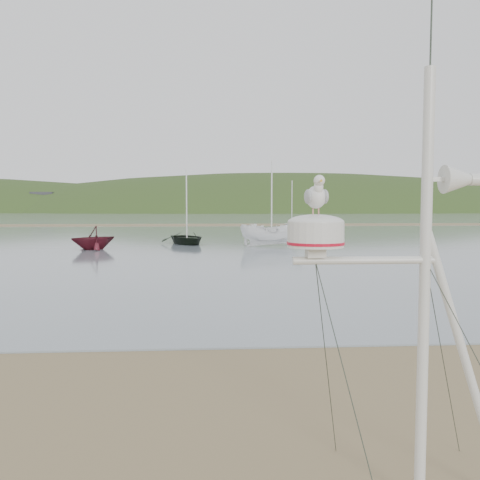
{
  "coord_description": "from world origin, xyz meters",
  "views": [
    {
      "loc": [
        1.52,
        -6.76,
        3.13
      ],
      "look_at": [
        2.03,
        1.0,
        2.58
      ],
      "focal_mm": 38.0,
      "sensor_mm": 36.0,
      "label": 1
    }
  ],
  "objects": [
    {
      "name": "sandbar",
      "position": [
        0.0,
        70.0,
        0.07
      ],
      "size": [
        560.0,
        7.0,
        0.07
      ],
      "primitive_type": "cube",
      "color": "olive",
      "rests_on": "water"
    },
    {
      "name": "boat_dark",
      "position": [
        -0.04,
        33.02,
        2.28
      ],
      "size": [
        3.32,
        2.06,
        4.48
      ],
      "primitive_type": "imported",
      "rotation": [
        0.0,
        0.0,
        0.38
      ],
      "color": "black",
      "rests_on": "water"
    },
    {
      "name": "water",
      "position": [
        0.0,
        132.0,
        0.02
      ],
      "size": [
        560.0,
        256.0,
        0.04
      ],
      "primitive_type": "cube",
      "color": "gray",
      "rests_on": "ground"
    },
    {
      "name": "sailboat_blue_far",
      "position": [
        10.32,
        46.94,
        0.3
      ],
      "size": [
        1.57,
        6.08,
        6.05
      ],
      "color": "#142249",
      "rests_on": "ground"
    },
    {
      "name": "boat_red",
      "position": [
        -6.28,
        28.61,
        1.59
      ],
      "size": [
        2.9,
        3.12,
        3.1
      ],
      "primitive_type": "imported",
      "rotation": [
        0.0,
        0.0,
        -0.93
      ],
      "color": "#4F121C",
      "rests_on": "water"
    },
    {
      "name": "boat_white",
      "position": [
        6.32,
        30.6,
        2.39
      ],
      "size": [
        1.91,
        1.86,
        4.71
      ],
      "primitive_type": "imported",
      "rotation": [
        0.0,
        0.0,
        1.62
      ],
      "color": "white",
      "rests_on": "water"
    },
    {
      "name": "mast_rig",
      "position": [
        3.64,
        -1.88,
        1.31
      ],
      "size": [
        2.41,
        2.57,
        5.44
      ],
      "color": "silver",
      "rests_on": "ground"
    },
    {
      "name": "hill_ridge",
      "position": [
        18.52,
        235.0,
        -19.7
      ],
      "size": [
        620.0,
        180.0,
        80.0
      ],
      "color": "#273C18",
      "rests_on": "ground"
    },
    {
      "name": "far_cottages",
      "position": [
        3.0,
        196.0,
        4.0
      ],
      "size": [
        294.4,
        6.3,
        8.0
      ],
      "color": "beige",
      "rests_on": "ground"
    },
    {
      "name": "ground",
      "position": [
        0.0,
        0.0,
        0.0
      ],
      "size": [
        560.0,
        560.0,
        0.0
      ],
      "primitive_type": "plane",
      "color": "olive",
      "rests_on": "ground"
    }
  ]
}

